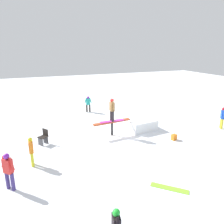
{
  "coord_description": "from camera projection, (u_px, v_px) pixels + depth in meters",
  "views": [
    {
      "loc": [
        4.68,
        11.81,
        5.34
      ],
      "look_at": [
        0.0,
        0.0,
        1.52
      ],
      "focal_mm": 35.0,
      "sensor_mm": 36.0,
      "label": 1
    }
  ],
  "objects": [
    {
      "name": "bystander_blue",
      "position": [
        222.0,
        117.0,
        14.6
      ],
      "size": [
        0.45,
        0.57,
        1.48
      ],
      "rotation": [
        0.0,
        0.0,
        0.94
      ],
      "color": "gold",
      "rests_on": "ground"
    },
    {
      "name": "bystander_teal",
      "position": [
        88.0,
        103.0,
        18.33
      ],
      "size": [
        0.61,
        0.22,
        1.36
      ],
      "rotation": [
        0.0,
        0.0,
        3.05
      ],
      "color": "black",
      "rests_on": "ground"
    },
    {
      "name": "bystander_red",
      "position": [
        8.0,
        170.0,
        8.27
      ],
      "size": [
        0.52,
        0.52,
        1.53
      ],
      "rotation": [
        0.0,
        0.0,
        5.5
      ],
      "color": "#3D3073",
      "rests_on": "ground"
    },
    {
      "name": "bystander_orange",
      "position": [
        31.0,
        150.0,
        9.99
      ],
      "size": [
        0.2,
        0.58,
        1.41
      ],
      "rotation": [
        0.0,
        0.0,
        1.57
      ],
      "color": "gold",
      "rests_on": "ground"
    },
    {
      "name": "loose_snowboard_lime",
      "position": [
        169.0,
        188.0,
        8.54
      ],
      "size": [
        1.25,
        1.21,
        0.02
      ],
      "primitive_type": "cube",
      "rotation": [
        0.0,
        0.0,
        2.38
      ],
      "color": "#8EE433",
      "rests_on": "ground"
    },
    {
      "name": "main_rider_on_rail",
      "position": [
        112.0,
        110.0,
        13.23
      ],
      "size": [
        1.56,
        0.72,
        1.44
      ],
      "rotation": [
        0.0,
        0.0,
        0.01
      ],
      "color": "#CC2CA2",
      "rests_on": "rail_feature"
    },
    {
      "name": "ground_plane",
      "position": [
        112.0,
        135.0,
        13.7
      ],
      "size": [
        60.0,
        60.0,
        0.0
      ],
      "primitive_type": "plane",
      "color": "white"
    },
    {
      "name": "backpack_on_snow",
      "position": [
        174.0,
        137.0,
        12.96
      ],
      "size": [
        0.34,
        0.28,
        0.34
      ],
      "primitive_type": "cube",
      "rotation": [
        0.0,
        0.0,
        3.34
      ],
      "color": "orange",
      "rests_on": "ground"
    },
    {
      "name": "folding_chair",
      "position": [
        44.0,
        137.0,
        12.31
      ],
      "size": [
        0.61,
        0.61,
        0.88
      ],
      "rotation": [
        0.0,
        0.0,
        2.16
      ],
      "color": "#3F3F44",
      "rests_on": "ground"
    },
    {
      "name": "rail_feature",
      "position": [
        112.0,
        124.0,
        13.48
      ],
      "size": [
        2.5,
        0.56,
        0.92
      ],
      "rotation": [
        0.0,
        0.0,
        0.12
      ],
      "color": "black",
      "rests_on": "ground"
    },
    {
      "name": "snow_kicker_ramp",
      "position": [
        141.0,
        124.0,
        14.59
      ],
      "size": [
        1.96,
        1.7,
        0.68
      ],
      "primitive_type": "cube",
      "rotation": [
        0.0,
        0.0,
        0.12
      ],
      "color": "white",
      "rests_on": "ground"
    }
  ]
}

